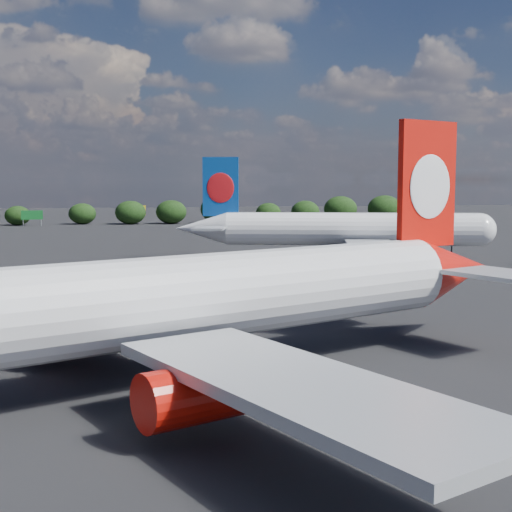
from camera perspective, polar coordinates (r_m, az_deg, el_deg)
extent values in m
plane|color=black|center=(97.72, -14.68, -1.90)|extent=(500.00, 500.00, 0.00)
cylinder|color=white|center=(46.27, -5.78, -3.40)|extent=(41.72, 22.73, 5.68)
cone|color=red|center=(63.07, 15.43, -1.04)|extent=(10.61, 8.88, 5.68)
cube|color=red|center=(60.03, 13.53, 5.61)|extent=(5.94, 3.06, 10.22)
ellipsoid|color=white|center=(59.80, 13.77, 5.41)|extent=(4.45, 2.15, 5.22)
ellipsoid|color=white|center=(60.26, 13.29, 5.42)|extent=(4.45, 2.15, 5.22)
cube|color=#AAAEB2|center=(57.43, 18.78, -1.38)|extent=(7.44, 8.30, 0.34)
cube|color=#AAAEB2|center=(65.54, 9.97, -0.25)|extent=(7.44, 8.30, 0.34)
cube|color=#AAAEB2|center=(33.41, 3.34, -10.32)|extent=(15.98, 23.75, 0.62)
cube|color=#AAAEB2|center=(58.93, -14.72, -3.30)|extent=(15.98, 23.75, 0.62)
cylinder|color=red|center=(37.14, -5.02, -11.01)|extent=(6.43, 5.11, 3.07)
cube|color=#AAAEB2|center=(36.91, -5.03, -9.83)|extent=(2.42, 1.33, 1.36)
cylinder|color=red|center=(53.19, -14.86, -5.93)|extent=(6.43, 5.11, 3.07)
cube|color=#AAAEB2|center=(53.04, -14.89, -5.09)|extent=(2.42, 1.33, 1.36)
cylinder|color=black|center=(45.42, -1.08, -8.68)|extent=(0.42, 0.42, 2.84)
cylinder|color=black|center=(45.71, -1.08, -9.99)|extent=(1.35, 0.97, 1.25)
cylinder|color=black|center=(46.39, 0.23, -9.75)|extent=(1.35, 0.97, 1.25)
cylinder|color=black|center=(51.06, -5.37, -7.04)|extent=(0.42, 0.42, 2.84)
cylinder|color=black|center=(51.31, -5.35, -8.21)|extent=(1.35, 0.97, 1.25)
cylinder|color=black|center=(51.92, -4.14, -8.03)|extent=(1.35, 0.97, 1.25)
cylinder|color=white|center=(116.42, 7.67, 2.15)|extent=(40.59, 15.50, 5.34)
sphere|color=white|center=(119.48, 17.43, 2.03)|extent=(6.52, 6.52, 5.34)
cone|color=white|center=(117.39, -4.38, 2.22)|extent=(9.62, 7.34, 5.34)
cube|color=navy|center=(116.71, -2.84, 5.57)|extent=(5.81, 2.01, 9.61)
ellipsoid|color=red|center=(116.39, -2.86, 5.47)|extent=(4.39, 1.35, 4.91)
ellipsoid|color=red|center=(117.03, -2.83, 5.47)|extent=(4.39, 1.35, 4.91)
cube|color=#AAAEB2|center=(111.27, -3.73, 2.23)|extent=(6.28, 7.42, 0.32)
cube|color=#AAAEB2|center=(122.89, -3.00, 2.60)|extent=(6.28, 7.42, 0.32)
cube|color=#AAAEB2|center=(102.94, 9.35, 0.65)|extent=(12.15, 22.41, 0.59)
cube|color=#AAAEB2|center=(130.50, 8.20, 1.82)|extent=(12.15, 22.41, 0.59)
cylinder|color=#AAAEB2|center=(108.58, 10.19, 0.18)|extent=(5.90, 4.15, 2.88)
cube|color=#AAAEB2|center=(108.51, 10.20, 0.58)|extent=(2.35, 0.91, 1.28)
cylinder|color=#AAAEB2|center=(125.50, 9.35, 0.99)|extent=(5.90, 4.15, 2.88)
cube|color=#AAAEB2|center=(125.43, 9.35, 1.33)|extent=(2.35, 0.91, 1.28)
cylinder|color=black|center=(113.44, 6.68, 0.17)|extent=(0.37, 0.37, 2.67)
cylinder|color=black|center=(113.54, 6.67, -0.34)|extent=(1.26, 0.76, 1.17)
cylinder|color=black|center=(113.49, 6.08, -0.34)|extent=(1.26, 0.76, 1.17)
cylinder|color=black|center=(119.80, 6.53, 0.48)|extent=(0.37, 0.37, 2.67)
cylinder|color=black|center=(119.90, 6.52, 0.00)|extent=(1.26, 0.76, 1.17)
cylinder|color=black|center=(119.86, 5.96, 0.01)|extent=(1.26, 0.76, 1.17)
cylinder|color=black|center=(118.87, 15.37, 0.23)|extent=(0.31, 0.31, 2.67)
cylinder|color=black|center=(118.98, 15.36, -0.28)|extent=(1.02, 0.61, 0.96)
cube|color=#125D23|center=(214.25, -17.49, 3.15)|extent=(6.00, 0.30, 2.60)
cylinder|color=gray|center=(214.66, -18.13, 2.54)|extent=(0.20, 0.20, 2.00)
cylinder|color=gray|center=(214.09, -16.80, 2.58)|extent=(0.20, 0.20, 2.00)
cube|color=yellow|center=(218.84, -9.47, 3.61)|extent=(5.00, 0.30, 3.00)
cylinder|color=gray|center=(218.98, -9.46, 2.89)|extent=(0.30, 0.30, 2.50)
ellipsoid|color=black|center=(219.47, -18.53, 3.09)|extent=(7.41, 6.27, 5.70)
ellipsoid|color=black|center=(219.74, -13.73, 3.30)|extent=(8.14, 6.89, 6.26)
ellipsoid|color=black|center=(216.52, -10.01, 3.45)|extent=(9.16, 7.75, 7.04)
ellipsoid|color=black|center=(217.21, -6.80, 3.52)|extent=(9.28, 7.85, 7.14)
ellipsoid|color=black|center=(218.79, -3.02, 3.76)|extent=(11.16, 9.44, 8.59)
ellipsoid|color=black|center=(222.14, 1.00, 3.49)|extent=(7.94, 6.72, 6.11)
ellipsoid|color=black|center=(221.17, 3.97, 3.56)|extent=(8.90, 7.53, 6.85)
ellipsoid|color=black|center=(227.16, 6.77, 3.76)|extent=(10.59, 8.96, 8.15)
ellipsoid|color=black|center=(230.99, 10.24, 3.77)|extent=(10.86, 9.19, 8.35)
ellipsoid|color=black|center=(234.43, 13.77, 3.84)|extent=(12.11, 10.24, 9.31)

